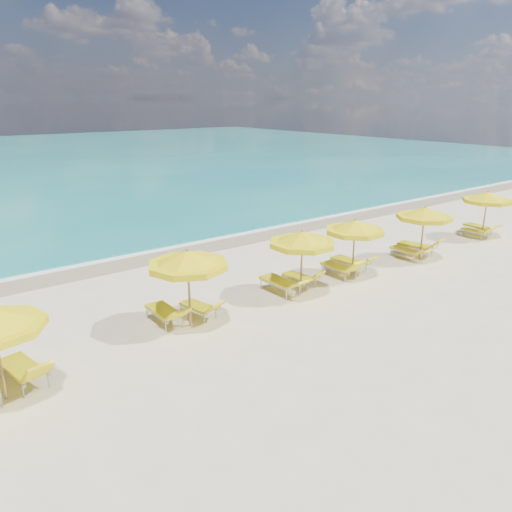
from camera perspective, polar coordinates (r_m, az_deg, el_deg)
ground_plane at (r=16.86m, az=3.12°, el=-5.11°), size 120.00×120.00×0.00m
wet_sand_band at (r=22.66m, az=-9.12°, el=0.68°), size 120.00×2.60×0.01m
foam_line at (r=23.34m, az=-10.06°, el=1.13°), size 120.00×1.20×0.03m
whitecap_far at (r=40.65m, az=-10.52°, el=8.08°), size 18.00×0.30×0.05m
umbrella_2 at (r=14.45m, az=-7.81°, el=-0.48°), size 2.56×2.56×2.41m
umbrella_3 at (r=16.83m, az=5.30°, el=1.92°), size 2.97×2.97×2.32m
umbrella_4 at (r=18.88m, az=11.24°, el=3.24°), size 2.93×2.93×2.27m
umbrella_5 at (r=21.73m, az=18.70°, el=4.58°), size 2.79×2.79×2.30m
umbrella_6 at (r=26.46m, az=24.92°, el=6.06°), size 2.81×2.81×2.30m
lounger_1_right at (r=13.35m, az=-25.01°, el=-12.16°), size 0.99×1.98×0.94m
lounger_2_left at (r=15.36m, az=-10.33°, el=-6.80°), size 0.66×1.90×0.83m
lounger_2_right at (r=15.70m, az=-6.51°, el=-6.20°), size 0.82×1.66×0.73m
lounger_3_left at (r=17.40m, az=2.88°, el=-3.50°), size 0.74×2.08×0.84m
lounger_3_right at (r=18.13m, az=5.09°, el=-2.82°), size 0.76×1.65×0.76m
lounger_4_left at (r=19.22m, az=9.52°, el=-1.69°), size 0.70×1.85×0.91m
lounger_4_right at (r=19.99m, az=10.69°, el=-1.01°), size 0.72×1.91×0.84m
lounger_5_left at (r=22.09m, az=16.86°, el=0.27°), size 0.67×1.87×0.67m
lounger_5_right at (r=22.83m, az=17.86°, el=0.79°), size 1.00×1.97×0.89m
lounger_6_left at (r=26.55m, az=23.73°, el=2.34°), size 0.63×1.61×0.75m
lounger_6_right at (r=27.41m, az=24.07°, el=2.78°), size 0.88×1.93×0.69m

